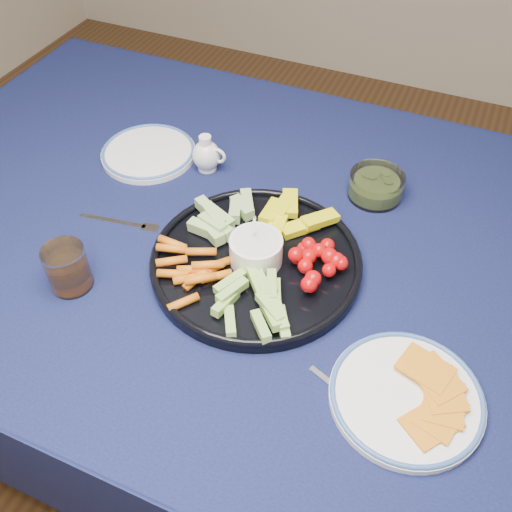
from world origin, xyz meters
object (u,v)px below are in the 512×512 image
at_px(creamer_pitcher, 207,155).
at_px(juice_tumbler, 68,270).
at_px(dining_table, 261,262).
at_px(pickle_bowl, 376,187).
at_px(cheese_plate, 407,396).
at_px(crudite_platter, 255,257).
at_px(side_plate_extra, 149,152).

relative_size(creamer_pitcher, juice_tumbler, 0.96).
xyz_separation_m(dining_table, pickle_bowl, (0.17, 0.19, 0.11)).
height_order(dining_table, cheese_plate, cheese_plate).
height_order(crudite_platter, cheese_plate, crudite_platter).
bearing_deg(crudite_platter, pickle_bowl, 62.15).
xyz_separation_m(juice_tumbler, side_plate_extra, (-0.07, 0.38, -0.03)).
bearing_deg(creamer_pitcher, side_plate_extra, -175.58).
bearing_deg(side_plate_extra, crudite_platter, -31.09).
distance_m(crudite_platter, side_plate_extra, 0.41).
xyz_separation_m(pickle_bowl, juice_tumbler, (-0.43, -0.45, 0.01)).
xyz_separation_m(crudite_platter, side_plate_extra, (-0.35, 0.21, -0.01)).
height_order(pickle_bowl, side_plate_extra, pickle_bowl).
distance_m(creamer_pitcher, juice_tumbler, 0.40).
relative_size(creamer_pitcher, side_plate_extra, 0.40).
bearing_deg(side_plate_extra, juice_tumbler, -79.31).
bearing_deg(crudite_platter, cheese_plate, -26.91).
height_order(crudite_platter, pickle_bowl, crudite_platter).
bearing_deg(juice_tumbler, pickle_bowl, 46.51).
bearing_deg(pickle_bowl, side_plate_extra, -172.25).
height_order(dining_table, creamer_pitcher, creamer_pitcher).
bearing_deg(crudite_platter, creamer_pitcher, 133.24).
bearing_deg(side_plate_extra, pickle_bowl, 7.75).
bearing_deg(cheese_plate, crudite_platter, 153.09).
bearing_deg(side_plate_extra, dining_table, -20.97).
xyz_separation_m(dining_table, side_plate_extra, (-0.33, 0.13, 0.10)).
height_order(dining_table, juice_tumbler, juice_tumbler).
relative_size(dining_table, side_plate_extra, 7.95).
bearing_deg(creamer_pitcher, cheese_plate, -36.08).
distance_m(crudite_platter, juice_tumbler, 0.33).
distance_m(pickle_bowl, juice_tumbler, 0.62).
bearing_deg(crudite_platter, dining_table, 105.77).
height_order(dining_table, crudite_platter, crudite_platter).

